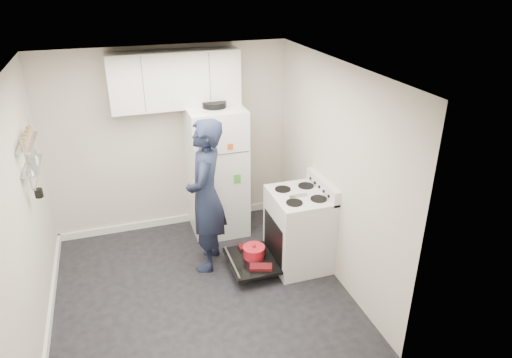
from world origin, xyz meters
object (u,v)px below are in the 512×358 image
object	(u,v)px
open_oven_door	(253,257)
refrigerator	(217,171)
person	(206,196)
electric_range	(298,230)

from	to	relation	value
open_oven_door	refrigerator	xyz separation A→B (m)	(-0.15, 1.08, 0.71)
open_oven_door	person	bearing A→B (deg)	147.76
open_oven_door	person	size ratio (longest dim) A/B	0.37
electric_range	open_oven_door	xyz separation A→B (m)	(-0.57, 0.02, -0.29)
electric_range	person	distance (m)	1.19
electric_range	person	xyz separation A→B (m)	(-1.04, 0.32, 0.47)
open_oven_door	person	xyz separation A→B (m)	(-0.47, 0.30, 0.75)
refrigerator	person	bearing A→B (deg)	-112.26
electric_range	person	world-z (taller)	person
electric_range	refrigerator	world-z (taller)	refrigerator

